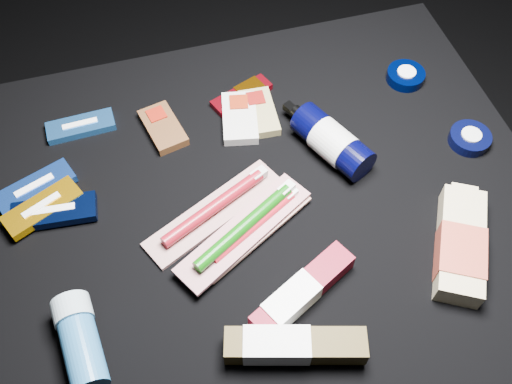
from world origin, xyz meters
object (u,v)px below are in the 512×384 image
object	(u,v)px
lotion_bottle	(332,141)
toothpaste_carton_red	(299,295)
deodorant_stick	(80,340)
bodywash_bottle	(460,246)

from	to	relation	value
lotion_bottle	toothpaste_carton_red	size ratio (longest dim) A/B	1.06
toothpaste_carton_red	lotion_bottle	bearing A→B (deg)	33.61
deodorant_stick	toothpaste_carton_red	bearing A→B (deg)	-9.42
bodywash_bottle	toothpaste_carton_red	size ratio (longest dim) A/B	1.11
bodywash_bottle	deodorant_stick	distance (m)	0.57
deodorant_stick	toothpaste_carton_red	xyz separation A→B (m)	(0.31, -0.01, -0.01)
bodywash_bottle	lotion_bottle	bearing A→B (deg)	146.29
bodywash_bottle	toothpaste_carton_red	world-z (taller)	bodywash_bottle
lotion_bottle	toothpaste_carton_red	world-z (taller)	lotion_bottle
deodorant_stick	lotion_bottle	bearing A→B (deg)	20.32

